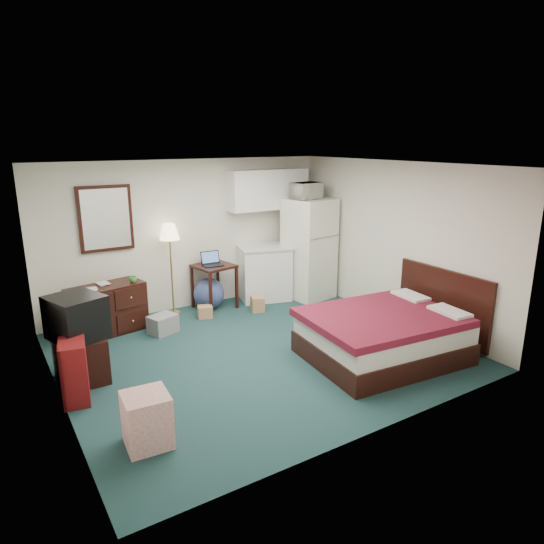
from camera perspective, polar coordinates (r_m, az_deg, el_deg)
floor at (r=6.74m, az=-1.73°, el=-9.31°), size 5.00×4.50×0.01m
ceiling at (r=6.13m, az=-1.92°, el=12.43°), size 5.00×4.50×0.01m
walls at (r=6.32m, az=-1.82°, el=1.04°), size 5.01×4.51×2.50m
mirror at (r=7.80m, az=-18.99°, el=5.97°), size 0.80×0.06×1.00m
upper_cabinets at (r=8.69m, az=-0.49°, el=9.69°), size 1.50×0.35×0.70m
headboard at (r=7.34m, az=19.44°, el=-3.50°), size 0.06×1.56×1.00m
dresser at (r=7.63m, az=-18.81°, el=-4.17°), size 1.16×0.69×0.74m
floor_lamp at (r=8.08m, az=-11.76°, el=0.29°), size 0.41×0.41×1.51m
desk at (r=8.33m, az=-6.80°, el=-1.70°), size 0.70×0.70×0.76m
exercise_ball at (r=8.35m, az=-7.43°, el=-2.53°), size 0.58×0.58×0.53m
kitchen_counter at (r=8.73m, az=-0.90°, el=-0.16°), size 1.01×0.86×0.94m
fridge at (r=8.77m, az=4.37°, el=2.75°), size 0.85×0.85×1.80m
bed at (r=6.60m, az=12.89°, el=-7.34°), size 2.07×1.68×0.62m
tv_stand at (r=6.31m, az=-21.58°, el=-9.54°), size 0.55×0.60×0.55m
suitcase at (r=5.84m, az=-22.23°, el=-10.81°), size 0.35×0.48×0.71m
retail_box at (r=4.92m, az=-14.49°, el=-16.48°), size 0.45×0.45×0.52m
file_bin at (r=7.47m, az=-12.72°, el=-6.00°), size 0.47×0.41×0.28m
cardboard_box_a at (r=7.98m, az=-7.88°, el=-4.65°), size 0.28×0.25×0.19m
cardboard_box_b at (r=8.20m, az=-1.71°, el=-3.75°), size 0.28×0.31×0.25m
laptop at (r=8.15m, az=-7.00°, el=1.51°), size 0.34×0.28×0.22m
crt_tv at (r=6.13m, az=-22.04°, el=-4.95°), size 0.73×0.75×0.52m
microwave at (r=8.53m, az=4.08°, el=9.72°), size 0.56×0.37×0.35m
book_a at (r=7.34m, az=-21.07°, el=-1.30°), size 0.15×0.03×0.20m
book_b at (r=7.54m, az=-19.90°, el=-0.68°), size 0.16×0.04×0.22m
mug at (r=7.54m, az=-16.06°, el=-0.77°), size 0.13×0.11×0.11m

